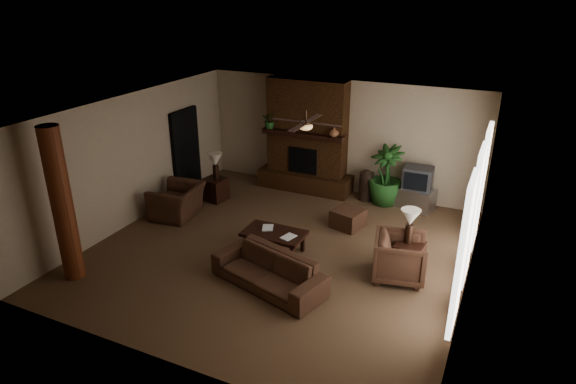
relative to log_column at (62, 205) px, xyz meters
The scene contains 23 objects.
room_shell 3.80m from the log_column, 39.13° to the left, with size 7.00×7.00×7.00m.
fireplace 6.02m from the log_column, 69.07° to the left, with size 2.40×0.70×2.80m.
windows 6.91m from the log_column, 22.11° to the left, with size 0.08×3.65×2.35m.
log_column is the anchor object (origin of this frame).
doorway 4.24m from the log_column, 96.65° to the left, with size 0.10×1.00×2.10m, color black.
ceiling_fan 4.45m from the log_column, 38.87° to the left, with size 1.35×1.35×0.37m.
sofa 3.67m from the log_column, 19.66° to the left, with size 2.08×0.61×0.81m, color #462B1E.
armchair_left 3.01m from the log_column, 86.57° to the left, with size 1.11×0.72×0.97m, color #462B1E.
armchair_right 5.91m from the log_column, 24.21° to the left, with size 0.88×0.83×0.91m, color #462B1E.
coffee_table 3.83m from the log_column, 38.75° to the left, with size 1.20×0.70×0.43m.
ottoman 5.65m from the log_column, 45.79° to the left, with size 0.60×0.60×0.40m, color #462B1E.
tv_stand 7.54m from the log_column, 48.18° to the left, with size 0.85×0.50×0.50m, color #AFAFB1.
tv 7.47m from the log_column, 48.08° to the left, with size 0.66×0.55×0.52m.
floor_vase 6.78m from the log_column, 55.85° to the left, with size 0.34×0.34×0.77m.
floor_plant 7.03m from the log_column, 52.56° to the left, with size 0.80×1.43×0.80m, color #255220.
side_table_left 4.18m from the log_column, 83.72° to the left, with size 0.50×0.50×0.55m, color black.
lamp_left 4.05m from the log_column, 83.03° to the left, with size 0.41×0.41×0.65m.
side_table_right 6.16m from the log_column, 26.57° to the left, with size 0.50×0.50×0.55m, color black.
lamp_right 6.05m from the log_column, 27.26° to the left, with size 0.38×0.38×0.65m.
mantel_plant 5.51m from the log_column, 76.46° to the left, with size 0.38×0.42×0.33m, color #255220.
mantel_vase 6.10m from the log_column, 60.79° to the left, with size 0.22×0.23×0.22m, color brown.
book_a 3.60m from the log_column, 42.11° to the left, with size 0.22×0.03×0.29m, color #999999.
book_b 3.94m from the log_column, 35.68° to the left, with size 0.21×0.02×0.29m, color #999999.
Camera 1 is at (3.79, -7.78, 4.89)m, focal length 30.99 mm.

